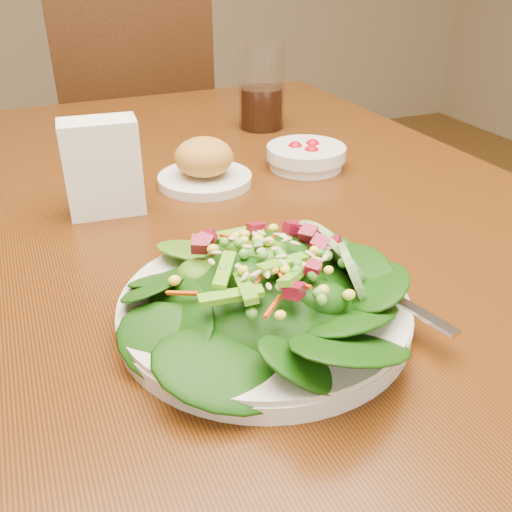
{
  "coord_description": "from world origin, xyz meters",
  "views": [
    {
      "loc": [
        -0.27,
        -0.67,
        1.08
      ],
      "look_at": [
        -0.08,
        -0.23,
        0.81
      ],
      "focal_mm": 40.0,
      "sensor_mm": 36.0,
      "label": 1
    }
  ],
  "objects": [
    {
      "name": "salad_plate",
      "position": [
        -0.07,
        -0.25,
        0.78
      ],
      "size": [
        0.29,
        0.29,
        0.08
      ],
      "rotation": [
        0.0,
        0.0,
        0.11
      ],
      "color": "white",
      "rests_on": "dining_table"
    },
    {
      "name": "tomato_bowl",
      "position": [
        0.16,
        0.12,
        0.77
      ],
      "size": [
        0.13,
        0.13,
        0.04
      ],
      "color": "white",
      "rests_on": "dining_table"
    },
    {
      "name": "drinking_glass",
      "position": [
        0.18,
        0.35,
        0.82
      ],
      "size": [
        0.09,
        0.09,
        0.16
      ],
      "color": "silver",
      "rests_on": "dining_table"
    },
    {
      "name": "napkin_holder",
      "position": [
        -0.17,
        0.07,
        0.82
      ],
      "size": [
        0.1,
        0.06,
        0.13
      ],
      "rotation": [
        0.0,
        0.0,
        -0.1
      ],
      "color": "white",
      "rests_on": "dining_table"
    },
    {
      "name": "chair_far",
      "position": [
        0.07,
        1.06,
        0.52
      ],
      "size": [
        0.47,
        0.48,
        0.98
      ],
      "rotation": [
        0.0,
        0.0,
        3.1
      ],
      "color": "#3D1F0F",
      "rests_on": "ground_plane"
    },
    {
      "name": "dining_table",
      "position": [
        0.0,
        0.0,
        0.65
      ],
      "size": [
        0.9,
        1.4,
        0.75
      ],
      "color": "#4B2C0E",
      "rests_on": "ground_plane"
    },
    {
      "name": "bread_plate",
      "position": [
        -0.02,
        0.11,
        0.78
      ],
      "size": [
        0.14,
        0.14,
        0.07
      ],
      "color": "white",
      "rests_on": "dining_table"
    }
  ]
}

